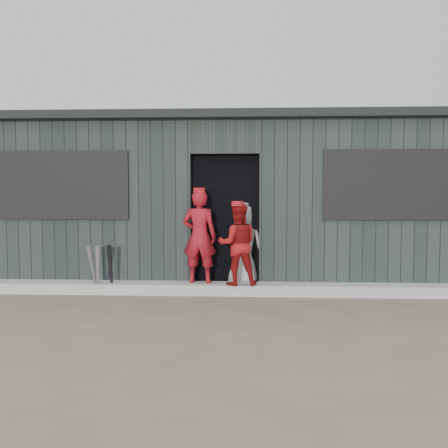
# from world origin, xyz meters

# --- Properties ---
(ground) EXTENTS (80.00, 80.00, 0.00)m
(ground) POSITION_xyz_m (0.00, 0.00, 0.00)
(ground) COLOR brown
(ground) RESTS_ON ground
(curb) EXTENTS (8.00, 0.36, 0.15)m
(curb) POSITION_xyz_m (0.00, 1.82, 0.07)
(curb) COLOR #ABABA5
(curb) RESTS_ON ground
(bat_left) EXTENTS (0.16, 0.30, 0.72)m
(bat_left) POSITION_xyz_m (-1.76, 1.62, 0.36)
(bat_left) COLOR #97979F
(bat_left) RESTS_ON ground
(bat_mid) EXTENTS (0.14, 0.26, 0.72)m
(bat_mid) POSITION_xyz_m (-1.83, 1.63, 0.36)
(bat_mid) COLOR gray
(bat_mid) RESTS_ON ground
(bat_right) EXTENTS (0.07, 0.22, 0.71)m
(bat_right) POSITION_xyz_m (-1.61, 1.73, 0.35)
(bat_right) COLOR black
(bat_right) RESTS_ON ground
(player_red_left) EXTENTS (0.52, 0.37, 1.33)m
(player_red_left) POSITION_xyz_m (-0.36, 1.87, 0.82)
(player_red_left) COLOR maroon
(player_red_left) RESTS_ON curb
(player_red_right) EXTENTS (0.60, 0.49, 1.15)m
(player_red_right) POSITION_xyz_m (0.19, 1.72, 0.72)
(player_red_right) COLOR maroon
(player_red_right) RESTS_ON curb
(player_grey_back) EXTENTS (0.68, 0.51, 1.27)m
(player_grey_back) POSITION_xyz_m (0.27, 2.19, 0.63)
(player_grey_back) COLOR #A2A2A2
(player_grey_back) RESTS_ON ground
(dugout) EXTENTS (8.30, 3.30, 2.62)m
(dugout) POSITION_xyz_m (-0.00, 3.50, 1.29)
(dugout) COLOR black
(dugout) RESTS_ON ground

